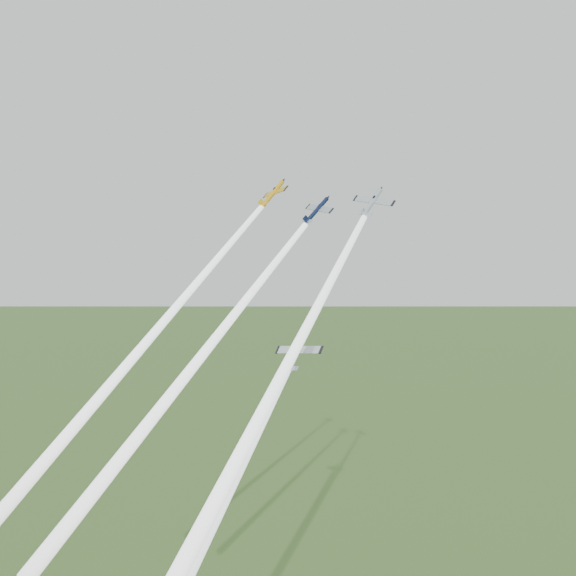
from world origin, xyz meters
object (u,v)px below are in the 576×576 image
Objects in this scene: plane_navy at (317,210)px; plane_silver_low at (297,352)px; plane_yellow at (273,193)px; plane_silver_right at (372,202)px.

plane_silver_low is at bearing -53.24° from plane_navy.
plane_silver_right is at bearing 8.97° from plane_yellow.
plane_yellow is 0.95× the size of plane_silver_low.
plane_yellow is 15.71m from plane_navy.
plane_yellow is at bearing 167.11° from plane_silver_right.
plane_silver_low is (16.80, -15.53, -25.04)m from plane_yellow.
plane_silver_right is (10.02, 0.35, 1.01)m from plane_navy.
plane_silver_right is (24.01, -5.94, -2.39)m from plane_yellow.
plane_navy is at bearing 105.46° from plane_silver_low.
plane_silver_low is (-7.21, -9.59, -22.65)m from plane_silver_right.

